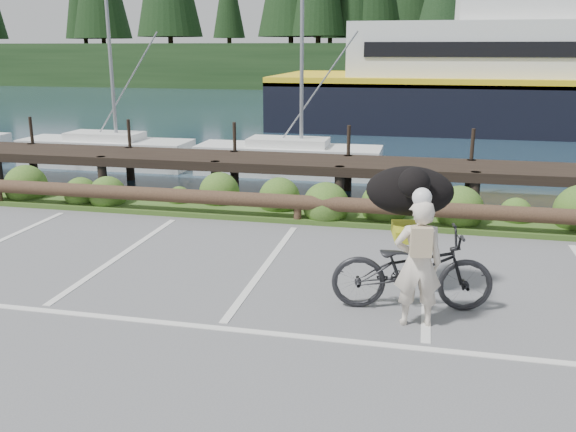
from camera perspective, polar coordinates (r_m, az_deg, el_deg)
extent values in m
plane|color=#5A5B5D|center=(8.37, -5.55, -9.27)|extent=(72.00, 72.00, 0.00)
plane|color=#182C3B|center=(55.46, 10.12, 10.38)|extent=(160.00, 160.00, 0.00)
cube|color=#3D5B21|center=(13.20, 1.51, 0.35)|extent=(34.00, 1.60, 0.10)
imported|color=black|center=(8.52, 11.52, -4.90)|extent=(2.27, 1.07, 1.15)
imported|color=beige|center=(7.95, 12.07, -4.35)|extent=(0.67, 0.49, 1.69)
ellipsoid|color=black|center=(8.92, 11.30, 2.31)|extent=(0.78, 1.32, 0.72)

